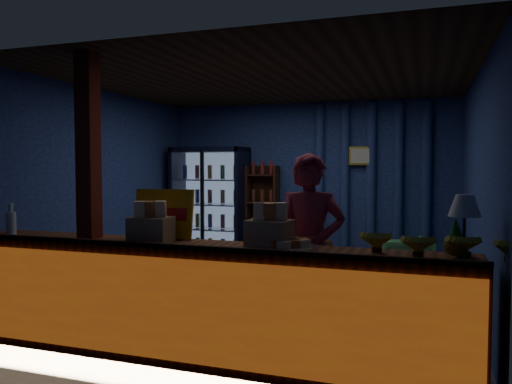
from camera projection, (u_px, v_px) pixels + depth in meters
ground at (266, 299)px, 5.96m from camera, size 4.60×4.60×0.00m
room_walls at (266, 168)px, 5.88m from camera, size 4.60×4.60×4.60m
counter at (196, 301)px, 4.13m from camera, size 4.40×0.57×0.99m
support_post at (89, 199)px, 4.43m from camera, size 0.16×0.16×2.60m
beverage_cooler at (212, 206)px, 8.22m from camera, size 1.20×0.62×1.90m
bottle_shelf at (263, 215)px, 8.09m from camera, size 0.50×0.28×1.60m
curtain_folds at (371, 185)px, 7.60m from camera, size 1.74×0.14×2.50m
framed_picture at (361, 156)px, 7.58m from camera, size 0.36×0.04×0.28m
shopkeeper at (309, 250)px, 4.40m from camera, size 0.67×0.49×1.71m
green_chair at (403, 260)px, 6.82m from camera, size 0.83×0.85×0.63m
side_table at (309, 257)px, 7.25m from camera, size 0.71×0.63×0.63m
yellow_sign at (164, 214)px, 4.45m from camera, size 0.56×0.15×0.44m
snack_box_left at (151, 228)px, 4.22m from camera, size 0.36×0.31×0.35m
snack_box_centre at (270, 232)px, 3.96m from camera, size 0.35×0.29×0.36m
pastry_tray at (288, 246)px, 3.89m from camera, size 0.48×0.48×0.08m
banana_bunches at (440, 245)px, 3.50m from camera, size 1.15×0.32×0.19m
table_lamp at (465, 208)px, 3.54m from camera, size 0.23×0.23×0.44m
pineapple at (455, 242)px, 3.51m from camera, size 0.16×0.16×0.28m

